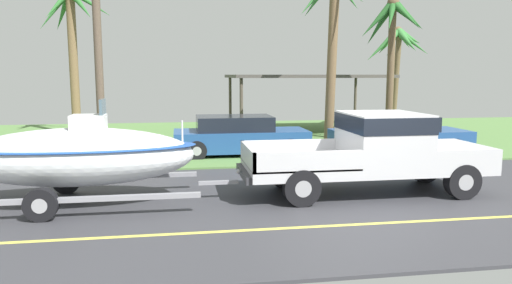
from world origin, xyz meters
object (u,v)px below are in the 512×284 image
boat_on_trailer (77,156)px  carport_awning (305,77)px  palm_tree_mid (331,19)px  parked_sedan_near (398,136)px  parked_sedan_far (239,136)px  palm_tree_far_left (392,32)px  palm_tree_near_left (398,48)px  utility_pole (97,28)px  palm_tree_near_right (72,27)px  pickup_truck_towing (381,149)px

boat_on_trailer → carport_awning: (8.12, 11.62, 1.60)m
palm_tree_mid → parked_sedan_near: bearing=-37.7°
parked_sedan_far → palm_tree_far_left: bearing=13.6°
boat_on_trailer → palm_tree_far_left: (10.39, 7.32, 3.36)m
palm_tree_near_left → carport_awning: bearing=-166.1°
parked_sedan_near → utility_pole: size_ratio=0.58×
boat_on_trailer → parked_sedan_near: 10.91m
palm_tree_mid → palm_tree_far_left: (2.71, 0.78, -0.35)m
palm_tree_near_right → utility_pole: 8.22m
parked_sedan_near → palm_tree_near_left: size_ratio=0.88×
pickup_truck_towing → carport_awning: (1.28, 11.62, 1.61)m
pickup_truck_towing → utility_pole: bearing=147.2°
parked_sedan_far → palm_tree_far_left: 7.37m
palm_tree_near_right → palm_tree_far_left: 13.81m
carport_awning → pickup_truck_towing: bearing=-96.3°
palm_tree_near_left → utility_pole: size_ratio=0.65×
parked_sedan_near → utility_pole: utility_pole is taller
parked_sedan_far → palm_tree_near_right: size_ratio=0.68×
palm_tree_near_left → palm_tree_near_right: 15.79m
boat_on_trailer → palm_tree_mid: palm_tree_mid is taller
palm_tree_near_right → palm_tree_mid: palm_tree_near_right is taller
boat_on_trailer → palm_tree_near_left: (13.32, 12.90, 3.10)m
palm_tree_mid → palm_tree_far_left: bearing=16.0°
parked_sedan_far → utility_pole: bearing=-163.4°
parked_sedan_near → palm_tree_far_left: size_ratio=0.81×
palm_tree_mid → boat_on_trailer: bearing=-139.6°
palm_tree_near_left → palm_tree_far_left: palm_tree_far_left is taller
parked_sedan_near → carport_awning: bearing=103.3°
palm_tree_near_left → parked_sedan_far: bearing=-142.1°
carport_awning → palm_tree_near_right: (-10.57, 0.76, 2.22)m
carport_awning → palm_tree_far_left: 5.17m
parked_sedan_far → palm_tree_near_right: bearing=135.5°
carport_awning → palm_tree_near_left: palm_tree_near_left is taller
pickup_truck_towing → carport_awning: carport_awning is taller
utility_pole → palm_tree_near_left: bearing=31.9°
boat_on_trailer → palm_tree_mid: size_ratio=0.94×
palm_tree_near_right → palm_tree_mid: 11.69m
palm_tree_far_left → parked_sedan_near: bearing=-106.7°
pickup_truck_towing → palm_tree_mid: palm_tree_mid is taller
boat_on_trailer → palm_tree_near_right: size_ratio=0.91×
boat_on_trailer → utility_pole: utility_pole is taller
pickup_truck_towing → palm_tree_far_left: bearing=64.2°
parked_sedan_far → boat_on_trailer: bearing=-126.0°
palm_tree_near_left → palm_tree_mid: bearing=-131.5°
palm_tree_near_left → boat_on_trailer: bearing=-135.9°
pickup_truck_towing → palm_tree_mid: bearing=82.7°
parked_sedan_far → palm_tree_far_left: size_ratio=0.80×
carport_awning → palm_tree_near_left: 5.56m
pickup_truck_towing → boat_on_trailer: boat_on_trailer is taller
boat_on_trailer → utility_pole: (-0.16, 4.52, 3.09)m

